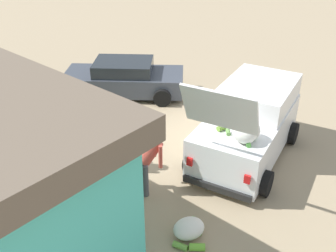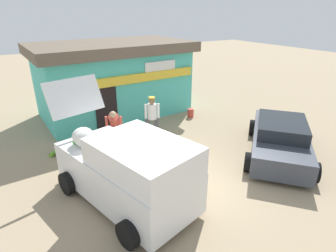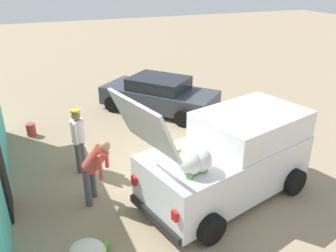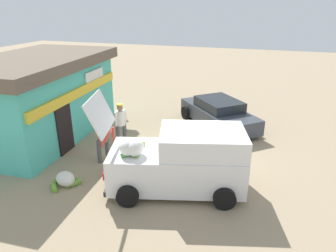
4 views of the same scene
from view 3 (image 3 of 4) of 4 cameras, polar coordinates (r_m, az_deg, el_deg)
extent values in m
plane|color=#9E896B|center=(9.21, 4.64, -6.35)|extent=(60.00, 60.00, 0.00)
cube|color=black|center=(7.74, -26.02, -6.96)|extent=(0.90, 0.11, 2.00)
cube|color=white|center=(7.79, 9.65, -6.82)|extent=(2.72, 4.19, 1.09)
cube|color=white|center=(7.89, 13.82, 0.24)|extent=(2.27, 2.76, 0.62)
cube|color=black|center=(8.76, 18.68, 1.91)|extent=(1.47, 0.47, 0.47)
cube|color=white|center=(5.79, -4.16, 0.26)|extent=(1.66, 0.87, 0.97)
ellipsoid|color=silver|center=(6.47, 5.25, -5.52)|extent=(0.57, 0.48, 0.48)
ellipsoid|color=silver|center=(6.38, 3.76, -5.97)|extent=(0.56, 0.47, 0.47)
cylinder|color=olive|center=(6.50, 5.72, -7.05)|extent=(0.20, 0.23, 0.15)
cylinder|color=#5F9145|center=(6.85, 2.49, -5.37)|extent=(0.22, 0.23, 0.10)
cylinder|color=#55AC43|center=(6.35, 3.99, -8.05)|extent=(0.25, 0.26, 0.11)
cylinder|color=olive|center=(7.04, 2.04, -4.38)|extent=(0.17, 0.25, 0.13)
cube|color=black|center=(7.00, -2.43, -15.23)|extent=(1.64, 0.52, 0.16)
cube|color=red|center=(6.23, 1.13, -14.91)|extent=(0.15, 0.09, 0.20)
cube|color=red|center=(7.15, -5.74, -9.16)|extent=(0.15, 0.09, 0.20)
cylinder|color=black|center=(8.43, 20.51, -8.76)|extent=(0.37, 0.65, 0.62)
cylinder|color=black|center=(9.39, 10.95, -3.92)|extent=(0.37, 0.65, 0.62)
cylinder|color=black|center=(6.72, 7.25, -16.79)|extent=(0.37, 0.65, 0.62)
cylinder|color=black|center=(7.89, -2.42, -9.47)|extent=(0.37, 0.65, 0.62)
cube|color=#383D47|center=(12.47, -1.53, 4.83)|extent=(4.26, 4.04, 0.66)
cube|color=#1E2328|center=(12.30, -1.56, 7.20)|extent=(2.50, 2.45, 0.43)
cylinder|color=black|center=(13.97, -4.84, 6.13)|extent=(0.60, 0.56, 0.60)
cylinder|color=black|center=(12.54, -9.28, 3.67)|extent=(0.60, 0.56, 0.60)
cylinder|color=black|center=(12.77, 6.10, 4.26)|extent=(0.60, 0.56, 0.60)
cylinder|color=black|center=(11.18, 2.59, 1.32)|extent=(0.60, 0.56, 0.60)
cylinder|color=#4C4C51|center=(8.90, -14.73, -5.30)|extent=(0.15, 0.15, 0.82)
cylinder|color=#4C4C51|center=(9.18, -14.25, -4.24)|extent=(0.15, 0.15, 0.82)
cylinder|color=silver|center=(8.72, -14.97, -0.75)|extent=(0.44, 0.44, 0.58)
sphere|color=#8C6647|center=(8.56, -15.26, 1.68)|extent=(0.22, 0.22, 0.22)
cylinder|color=gold|center=(8.52, -15.36, 2.49)|extent=(0.24, 0.24, 0.05)
cylinder|color=silver|center=(8.51, -15.35, -1.35)|extent=(0.09, 0.09, 0.55)
cylinder|color=silver|center=(8.93, -14.63, 0.00)|extent=(0.09, 0.09, 0.55)
cylinder|color=#4C4C51|center=(7.93, -12.57, -8.95)|extent=(0.15, 0.15, 0.84)
cylinder|color=#4C4C51|center=(7.67, -13.34, -10.34)|extent=(0.15, 0.15, 0.84)
cylinder|color=#CC4C3F|center=(7.40, -12.15, -5.51)|extent=(0.59, 0.71, 0.68)
sphere|color=tan|center=(7.17, -10.55, -3.33)|extent=(0.23, 0.23, 0.23)
cylinder|color=#CC4C3F|center=(7.57, -10.33, -4.97)|extent=(0.09, 0.09, 0.57)
cylinder|color=#CC4C3F|center=(7.17, -11.34, -6.85)|extent=(0.09, 0.09, 0.57)
ellipsoid|color=silver|center=(6.55, -13.37, -19.86)|extent=(0.72, 0.80, 0.43)
cylinder|color=#66993C|center=(6.80, -11.19, -19.21)|extent=(0.31, 0.35, 0.15)
cylinder|color=#71A83C|center=(6.73, -10.81, -19.71)|extent=(0.35, 0.29, 0.16)
cylinder|color=#BF3F33|center=(11.44, -22.03, -0.58)|extent=(0.28, 0.28, 0.39)
camera|label=1|loc=(4.37, -103.22, 9.70)|focal=41.29mm
camera|label=2|loc=(9.96, 50.41, 15.54)|focal=29.60mm
camera|label=4|loc=(6.15, 90.02, 4.74)|focal=32.87mm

